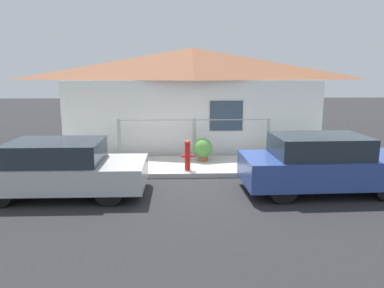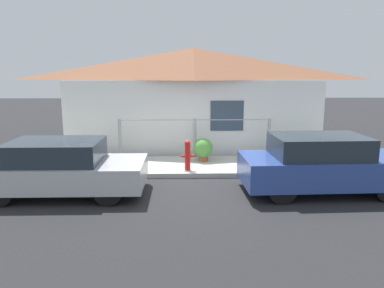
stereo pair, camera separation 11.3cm
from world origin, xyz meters
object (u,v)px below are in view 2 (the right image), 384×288
potted_plant_near_hydrant (203,149)px  potted_plant_by_fence (78,155)px  car_left (62,168)px  fire_hydrant (188,155)px  potted_plant_corner (300,147)px  car_right (322,164)px

potted_plant_near_hydrant → potted_plant_by_fence: (-3.80, -0.24, -0.13)m
car_left → fire_hydrant: 3.41m
fire_hydrant → potted_plant_by_fence: size_ratio=1.70×
fire_hydrant → potted_plant_corner: size_ratio=1.24×
potted_plant_near_hydrant → potted_plant_by_fence: bearing=-176.5°
car_left → potted_plant_by_fence: bearing=97.5°
car_right → potted_plant_by_fence: size_ratio=7.85×
car_left → potted_plant_near_hydrant: 4.42m
car_right → potted_plant_near_hydrant: bearing=133.0°
potted_plant_near_hydrant → car_left: bearing=-142.1°
fire_hydrant → potted_plant_corner: fire_hydrant is taller
car_left → fire_hydrant: (2.99, 1.65, -0.07)m
car_left → fire_hydrant: size_ratio=4.45×
car_left → car_right: 6.19m
car_right → potted_plant_corner: 2.91m
car_right → potted_plant_near_hydrant: size_ratio=5.54×
potted_plant_by_fence → potted_plant_corner: bearing=3.4°
potted_plant_near_hydrant → car_right: bearing=-45.1°
potted_plant_near_hydrant → potted_plant_by_fence: 3.81m
car_right → car_left: bearing=178.1°
car_right → fire_hydrant: bearing=150.9°
fire_hydrant → potted_plant_near_hydrant: (0.50, 1.07, -0.06)m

